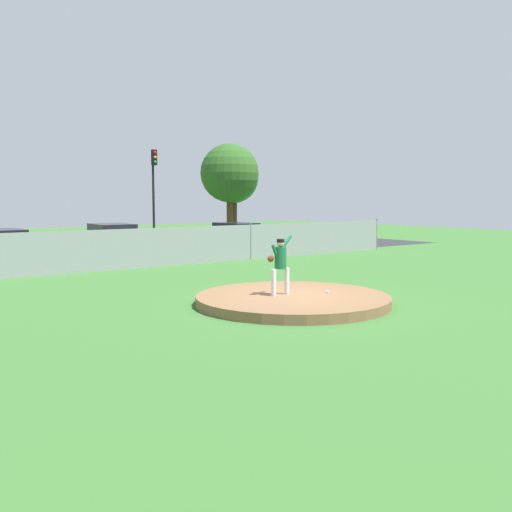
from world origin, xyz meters
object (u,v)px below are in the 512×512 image
at_px(pitcher_youth, 280,261).
at_px(parked_car_charcoal, 236,237).
at_px(baseball, 328,292).
at_px(parked_car_navy, 3,248).
at_px(traffic_cone_orange, 181,245).
at_px(parked_car_champagne, 112,242).
at_px(traffic_light_far, 154,182).

bearing_deg(pitcher_youth, parked_car_charcoal, 59.11).
height_order(baseball, parked_car_navy, parked_car_navy).
height_order(parked_car_navy, traffic_cone_orange, parked_car_navy).
bearing_deg(parked_car_navy, pitcher_youth, -75.04).
xyz_separation_m(pitcher_youth, baseball, (1.28, -0.54, -0.91)).
bearing_deg(parked_car_champagne, pitcher_youth, -94.42).
bearing_deg(parked_car_charcoal, traffic_light_far, 127.05).
distance_m(traffic_cone_orange, traffic_light_far, 4.31).
xyz_separation_m(pitcher_youth, parked_car_charcoal, (8.73, 14.60, -0.46)).
relative_size(parked_car_charcoal, parked_car_champagne, 1.02).
height_order(baseball, traffic_light_far, traffic_light_far).
bearing_deg(baseball, pitcher_youth, 157.25).
relative_size(parked_car_navy, traffic_light_far, 0.73).
relative_size(baseball, traffic_cone_orange, 0.13).
xyz_separation_m(parked_car_charcoal, traffic_light_far, (-3.06, 4.05, 3.12)).
bearing_deg(traffic_light_far, parked_car_charcoal, -52.95).
bearing_deg(pitcher_youth, parked_car_champagne, 85.58).
distance_m(parked_car_navy, traffic_light_far, 10.90).
bearing_deg(parked_car_navy, traffic_cone_orange, 11.57).
xyz_separation_m(pitcher_youth, parked_car_champagne, (1.09, 14.08, -0.40)).
distance_m(pitcher_youth, parked_car_navy, 14.80).
height_order(baseball, parked_car_champagne, parked_car_champagne).
height_order(pitcher_youth, parked_car_charcoal, pitcher_youth).
bearing_deg(traffic_cone_orange, parked_car_navy, -168.43).
distance_m(baseball, parked_car_navy, 15.69).
distance_m(parked_car_champagne, traffic_light_far, 7.16).
xyz_separation_m(parked_car_charcoal, traffic_cone_orange, (-2.63, 1.73, -0.48)).
bearing_deg(baseball, traffic_light_far, 77.12).
relative_size(pitcher_youth, parked_car_charcoal, 0.36).
height_order(pitcher_youth, traffic_light_far, traffic_light_far).
xyz_separation_m(baseball, traffic_cone_orange, (4.82, 16.86, -0.04)).
bearing_deg(traffic_light_far, parked_car_champagne, -135.07).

